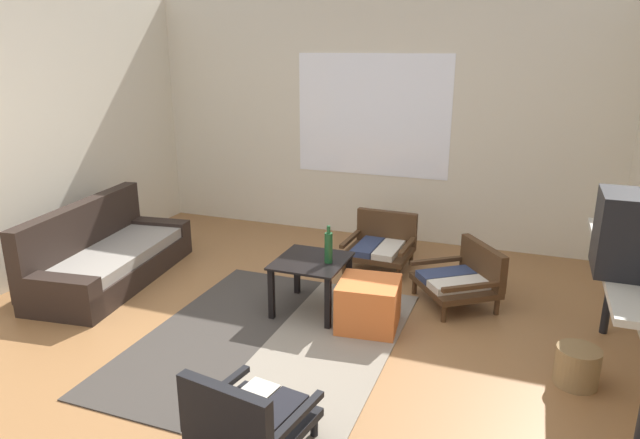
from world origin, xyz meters
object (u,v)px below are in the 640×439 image
at_px(clay_vase, 631,221).
at_px(glass_bottle, 329,247).
at_px(armchair_by_window, 381,243).
at_px(console_shelf, 635,276).
at_px(armchair_striped_foreground, 246,418).
at_px(wicker_basket, 577,366).
at_px(couch, 107,258).
at_px(coffee_table, 311,270).
at_px(armchair_corner, 463,277).
at_px(ottoman_orange, 369,304).

bearing_deg(clay_vase, glass_bottle, -178.93).
relative_size(armchair_by_window, console_shelf, 0.36).
bearing_deg(armchair_striped_foreground, wicker_basket, 38.80).
bearing_deg(couch, coffee_table, 2.20).
distance_m(console_shelf, clay_vase, 0.47).
bearing_deg(console_shelf, glass_bottle, 169.83).
xyz_separation_m(armchair_by_window, clay_vase, (1.97, -1.13, 0.77)).
distance_m(coffee_table, console_shelf, 2.32).
bearing_deg(glass_bottle, armchair_corner, 30.79).
bearing_deg(armchair_corner, glass_bottle, -149.21).
height_order(couch, clay_vase, clay_vase).
bearing_deg(armchair_by_window, armchair_corner, -33.35).
distance_m(coffee_table, glass_bottle, 0.27).
height_order(couch, ottoman_orange, couch).
height_order(armchair_by_window, ottoman_orange, armchair_by_window).
bearing_deg(console_shelf, armchair_striped_foreground, -144.64).
relative_size(coffee_table, ottoman_orange, 1.32).
bearing_deg(glass_bottle, clay_vase, 1.07).
relative_size(couch, armchair_by_window, 2.88).
bearing_deg(couch, armchair_by_window, 28.16).
bearing_deg(clay_vase, armchair_by_window, 150.18).
relative_size(armchair_striped_foreground, armchair_corner, 0.75).
bearing_deg(couch, armchair_striped_foreground, -35.42).
xyz_separation_m(couch, clay_vase, (4.28, 0.11, 0.80)).
bearing_deg(wicker_basket, ottoman_orange, 169.58).
xyz_separation_m(couch, armchair_by_window, (2.32, 1.24, 0.02)).
height_order(armchair_corner, clay_vase, clay_vase).
bearing_deg(armchair_striped_foreground, ottoman_orange, 82.88).
distance_m(couch, ottoman_orange, 2.56).
bearing_deg(coffee_table, couch, -177.80).
xyz_separation_m(armchair_corner, console_shelf, (1.10, -0.97, 0.55)).
height_order(ottoman_orange, console_shelf, console_shelf).
distance_m(armchair_by_window, console_shelf, 2.56).
relative_size(console_shelf, clay_vase, 5.14).
relative_size(couch, console_shelf, 1.05).
relative_size(coffee_table, armchair_corner, 0.71).
height_order(ottoman_orange, glass_bottle, glass_bottle).
distance_m(console_shelf, glass_bottle, 2.15).
distance_m(armchair_corner, console_shelf, 1.57).
height_order(coffee_table, armchair_corner, armchair_corner).
xyz_separation_m(couch, coffee_table, (2.03, 0.08, 0.14)).
relative_size(armchair_corner, clay_vase, 2.48).
relative_size(couch, clay_vase, 5.38).
relative_size(armchair_striped_foreground, clay_vase, 1.86).
xyz_separation_m(armchair_by_window, wicker_basket, (1.73, -1.55, -0.12)).
relative_size(coffee_table, armchair_by_window, 0.94).
height_order(console_shelf, glass_bottle, console_shelf).
relative_size(ottoman_orange, wicker_basket, 1.63).
height_order(coffee_table, clay_vase, clay_vase).
bearing_deg(coffee_table, console_shelf, -9.62).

